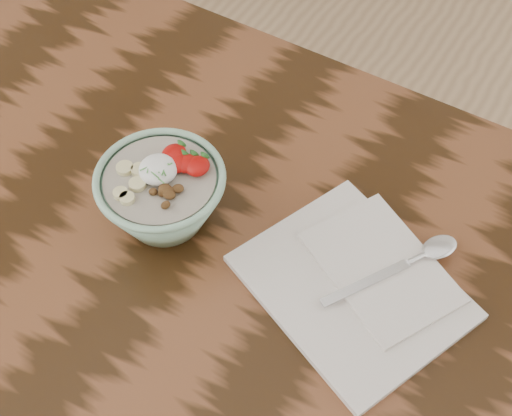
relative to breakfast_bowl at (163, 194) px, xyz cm
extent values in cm
cube|color=black|center=(22.78, -4.67, -7.79)|extent=(160.00, 90.00, 4.00)
cylinder|color=#4C2D19|center=(-49.22, 32.33, -45.29)|extent=(7.00, 7.00, 71.00)
cylinder|color=#8FC1A2|center=(-0.02, -0.07, -5.26)|extent=(7.43, 7.43, 1.06)
torus|color=#8FC1A2|center=(-0.02, -0.07, 3.41)|extent=(16.90, 16.90, 0.97)
cylinder|color=#B0A491|center=(-0.02, -0.07, 2.88)|extent=(14.33, 14.33, 0.88)
ellipsoid|color=white|center=(-0.49, 0.44, 4.27)|extent=(4.91, 4.91, 2.70)
ellipsoid|color=#A60A07|center=(2.03, 3.29, 4.09)|extent=(2.79, 3.07, 1.53)
cone|color=#286623|center=(2.03, 4.54, 4.39)|extent=(1.40, 1.03, 1.52)
ellipsoid|color=#A60A07|center=(0.97, 2.65, 4.10)|extent=(2.85, 3.13, 1.57)
cone|color=#286623|center=(0.97, 3.93, 4.40)|extent=(1.40, 1.03, 1.52)
ellipsoid|color=#A60A07|center=(3.41, 3.53, 4.15)|extent=(3.03, 3.34, 1.67)
cone|color=#286623|center=(3.41, 4.90, 4.45)|extent=(1.40, 1.03, 1.52)
ellipsoid|color=#A60A07|center=(-0.26, 3.62, 4.18)|extent=(3.13, 3.45, 1.72)
cone|color=#286623|center=(-0.26, 5.03, 4.48)|extent=(1.40, 1.03, 1.52)
cylinder|color=beige|center=(-1.38, -4.89, 3.72)|extent=(1.88, 1.88, 0.70)
cylinder|color=beige|center=(-4.56, -1.19, 3.72)|extent=(2.20, 2.20, 0.70)
cylinder|color=beige|center=(-2.80, -0.47, 3.72)|extent=(2.12, 2.12, 0.70)
cylinder|color=beige|center=(-2.55, -4.71, 3.72)|extent=(1.88, 1.88, 0.70)
cylinder|color=beige|center=(-1.63, -2.45, 3.72)|extent=(2.18, 2.18, 0.70)
ellipsoid|color=brown|center=(3.27, -3.34, 3.77)|extent=(1.22, 1.45, 0.87)
ellipsoid|color=brown|center=(1.81, -1.93, 3.81)|extent=(1.45, 1.65, 1.04)
ellipsoid|color=brown|center=(1.89, -1.45, 3.89)|extent=(1.81, 1.64, 1.17)
ellipsoid|color=brown|center=(2.48, -1.34, 3.80)|extent=(1.61, 1.71, 1.03)
ellipsoid|color=brown|center=(0.76, -2.43, 3.72)|extent=(1.28, 1.19, 0.83)
ellipsoid|color=brown|center=(2.44, -1.72, 3.86)|extent=(2.08, 2.07, 0.99)
ellipsoid|color=brown|center=(3.17, -0.52, 3.84)|extent=(1.99, 1.98, 0.86)
ellipsoid|color=brown|center=(2.81, -1.86, 3.88)|extent=(1.93, 1.78, 1.12)
cylinder|color=#47913D|center=(-0.78, 1.06, 5.32)|extent=(1.16, 0.52, 0.22)
cylinder|color=#47913D|center=(1.52, -1.47, 5.32)|extent=(1.06, 0.43, 0.22)
cylinder|color=#47913D|center=(-0.02, 1.05, 5.32)|extent=(1.29, 0.25, 0.22)
cylinder|color=#47913D|center=(-1.06, -0.64, 5.32)|extent=(0.89, 1.50, 0.24)
cylinder|color=#47913D|center=(0.79, 1.07, 5.32)|extent=(0.68, 1.07, 0.22)
cylinder|color=#47913D|center=(0.25, -1.08, 5.32)|extent=(1.44, 0.52, 0.23)
cylinder|color=#47913D|center=(-1.41, -0.90, 5.32)|extent=(0.82, 1.24, 0.23)
cylinder|color=#47913D|center=(0.81, 0.04, 5.32)|extent=(0.65, 1.53, 0.23)
cylinder|color=#47913D|center=(0.40, 0.82, 5.32)|extent=(0.89, 1.04, 0.22)
cylinder|color=#47913D|center=(0.95, -0.12, 5.32)|extent=(1.27, 0.98, 0.23)
cylinder|color=#47913D|center=(0.23, -0.18, 5.32)|extent=(0.79, 0.97, 0.22)
cube|color=silver|center=(26.38, 3.25, -5.28)|extent=(32.56, 29.83, 1.02)
cube|color=silver|center=(28.41, 7.31, -4.47)|extent=(23.25, 20.82, 0.61)
cube|color=silver|center=(27.82, 3.86, -3.97)|extent=(7.73, 11.51, 0.39)
cylinder|color=silver|center=(32.04, 10.71, -3.78)|extent=(2.41, 3.24, 0.78)
ellipsoid|color=silver|center=(33.71, 13.43, -3.64)|extent=(5.56, 6.12, 1.06)
camera|label=1|loc=(39.28, -42.02, 73.36)|focal=50.00mm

